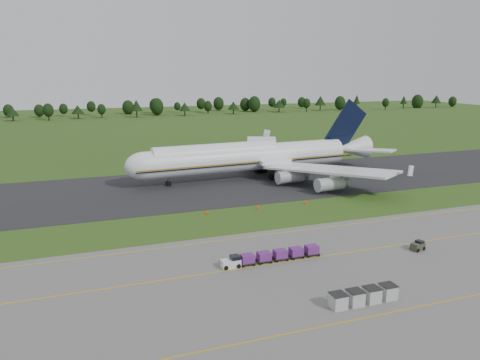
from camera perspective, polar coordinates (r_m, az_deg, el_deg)
name	(u,v)px	position (r m, az deg, el deg)	size (l,w,h in m)	color
ground	(239,219)	(90.83, -0.08, -4.82)	(600.00, 600.00, 0.00)	#2C4B16
apron	(330,297)	(62.26, 10.91, -13.80)	(300.00, 52.00, 0.06)	#61605C
taxiway	(201,186)	(116.55, -4.76, -0.79)	(300.00, 40.00, 0.08)	black
apron_markings	(304,274)	(67.73, 7.84, -11.34)	(300.00, 30.20, 0.01)	#C39C0B
tree_line	(107,108)	(304.41, -15.93, 8.48)	(528.71, 22.45, 11.39)	black
aircraft	(253,156)	(125.01, 1.63, 2.89)	(72.10, 70.17, 20.25)	white
baggage_train	(270,256)	(71.19, 3.70, -9.23)	(15.72, 1.67, 1.60)	silver
utility_cart	(418,247)	(80.60, 20.84, -7.60)	(2.40, 1.77, 1.19)	#333726
uld_row	(364,296)	(61.14, 14.83, -13.52)	(9.09, 1.89, 1.87)	#A7A7A7
edge_markers	(258,207)	(97.73, 2.21, -3.35)	(22.67, 0.30, 0.60)	#F14007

